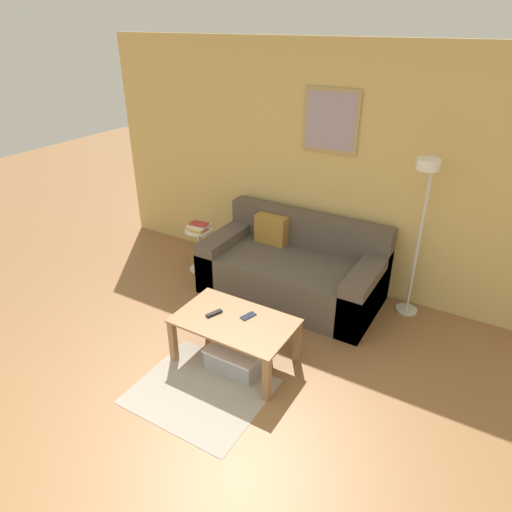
% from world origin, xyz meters
% --- Properties ---
extents(ground_plane, '(16.00, 16.00, 0.00)m').
position_xyz_m(ground_plane, '(0.00, 0.00, 0.00)').
color(ground_plane, olive).
extents(wall_back, '(5.60, 0.09, 2.55)m').
position_xyz_m(wall_back, '(0.00, 3.17, 1.28)').
color(wall_back, '#D6B76B').
rests_on(wall_back, ground_plane).
extents(area_rug, '(1.04, 0.91, 0.01)m').
position_xyz_m(area_rug, '(-0.09, 0.94, 0.00)').
color(area_rug, '#A39989').
rests_on(area_rug, ground_plane).
extents(couch, '(1.86, 0.96, 0.83)m').
position_xyz_m(couch, '(-0.12, 2.66, 0.29)').
color(couch, brown).
rests_on(couch, ground_plane).
extents(coffee_table, '(1.01, 0.62, 0.43)m').
position_xyz_m(coffee_table, '(-0.05, 1.41, 0.36)').
color(coffee_table, '#997047').
rests_on(coffee_table, ground_plane).
extents(storage_bin, '(0.48, 0.43, 0.20)m').
position_xyz_m(storage_bin, '(0.00, 1.38, 0.10)').
color(storage_bin, '#9EA3A8').
rests_on(storage_bin, ground_plane).
extents(floor_lamp, '(0.22, 0.44, 1.66)m').
position_xyz_m(floor_lamp, '(1.06, 2.82, 1.18)').
color(floor_lamp, silver).
rests_on(floor_lamp, ground_plane).
extents(side_table, '(0.32, 0.32, 0.52)m').
position_xyz_m(side_table, '(-1.31, 2.58, 0.31)').
color(side_table, white).
rests_on(side_table, ground_plane).
extents(book_stack, '(0.23, 0.21, 0.08)m').
position_xyz_m(book_stack, '(-1.30, 2.58, 0.57)').
color(book_stack, '#D18438').
rests_on(book_stack, side_table).
extents(remote_control, '(0.09, 0.15, 0.02)m').
position_xyz_m(remote_control, '(-0.25, 1.40, 0.44)').
color(remote_control, black).
rests_on(remote_control, coffee_table).
extents(cell_phone, '(0.11, 0.15, 0.01)m').
position_xyz_m(cell_phone, '(0.02, 1.52, 0.43)').
color(cell_phone, '#1E2338').
rests_on(cell_phone, coffee_table).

